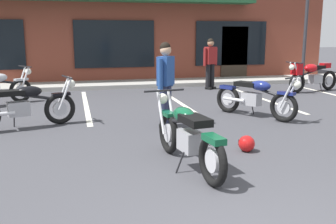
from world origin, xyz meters
The scene contains 11 objects.
ground_plane centered at (0.00, 3.58, 0.00)m, with size 80.00×80.00×0.00m, color #3D3D42.
sidewalk_kerb centered at (0.00, 11.03, 0.07)m, with size 22.00×1.80×0.14m, color #A8A59E.
brick_storefront_building centered at (0.00, 14.77, 1.90)m, with size 17.09×7.06×3.79m.
painted_stall_lines centered at (0.00, 7.43, 0.00)m, with size 12.46×4.80×0.01m.
motorcycle_foreground_classic centered at (-0.02, 2.31, 0.46)m, with size 0.72×2.10×0.98m.
motorcycle_red_sportbike centered at (-2.48, 5.22, 0.46)m, with size 2.05×0.97×0.98m.
motorcycle_silver_naked centered at (2.37, 5.08, 0.46)m, with size 1.33×1.88×0.98m.
motorcycle_blue_standard centered at (5.82, 8.14, 0.53)m, with size 2.08×0.89×0.98m.
person_in_shorts_foreground centered at (0.24, 4.68, 0.95)m, with size 0.44×0.54×1.68m.
person_by_back_row centered at (2.91, 9.49, 0.95)m, with size 0.59×0.39×1.68m.
helmet_on_pavement centered at (1.09, 2.77, 0.13)m, with size 0.26×0.26×0.26m.
Camera 1 is at (-1.50, -2.61, 1.84)m, focal length 41.15 mm.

